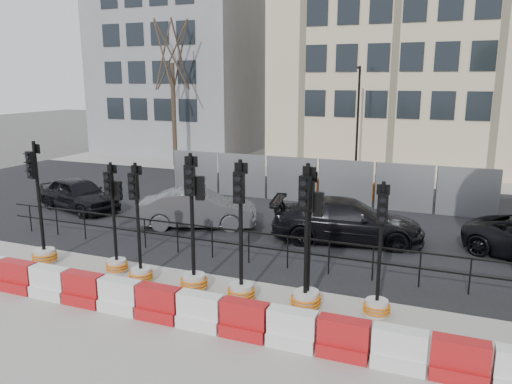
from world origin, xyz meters
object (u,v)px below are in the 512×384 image
at_px(traffic_signal_h, 378,289).
at_px(car_c, 347,221).
at_px(traffic_signal_d, 194,259).
at_px(traffic_signal_a, 42,239).
at_px(car_a, 78,194).

bearing_deg(traffic_signal_h, car_c, 100.71).
height_order(traffic_signal_d, traffic_signal_h, traffic_signal_d).
xyz_separation_m(traffic_signal_a, car_c, (7.85, 5.36, -0.03)).
height_order(traffic_signal_a, car_c, traffic_signal_a).
height_order(traffic_signal_h, car_a, traffic_signal_h).
distance_m(traffic_signal_d, traffic_signal_h, 4.59).
relative_size(traffic_signal_a, car_c, 0.69).
bearing_deg(car_a, traffic_signal_h, -95.35).
height_order(traffic_signal_d, car_a, traffic_signal_d).
bearing_deg(traffic_signal_a, car_a, 135.60).
relative_size(traffic_signal_a, traffic_signal_d, 1.02).
bearing_deg(car_c, traffic_signal_a, 114.31).
xyz_separation_m(car_a, car_c, (11.14, 0.07, 0.04)).
height_order(car_a, car_c, car_c).
height_order(traffic_signal_a, traffic_signal_h, traffic_signal_a).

